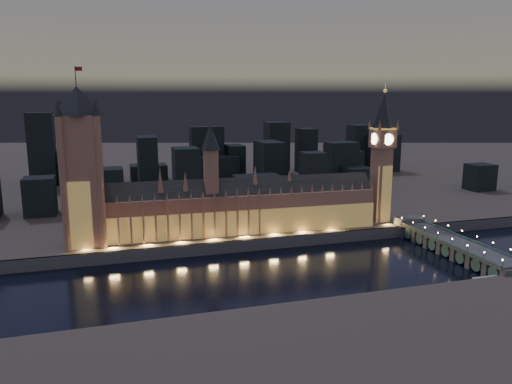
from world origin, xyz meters
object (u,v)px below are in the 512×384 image
object	(u,v)px
river_boat	(492,282)
elizabeth_tower	(382,146)
victoria_tower	(81,159)
palace_of_westminster	(238,207)
westminster_bridge	(450,245)

from	to	relation	value
river_boat	elizabeth_tower	bearing A→B (deg)	91.12
victoria_tower	river_boat	world-z (taller)	victoria_tower
palace_of_westminster	westminster_bridge	size ratio (longest dim) A/B	1.79
elizabeth_tower	palace_of_westminster	bearing A→B (deg)	-179.91
westminster_bridge	river_boat	world-z (taller)	westminster_bridge
palace_of_westminster	elizabeth_tower	size ratio (longest dim) A/B	1.92
elizabeth_tower	westminster_bridge	xyz separation A→B (m)	(15.66, -65.36, -60.46)
elizabeth_tower	river_boat	xyz separation A→B (m)	(2.35, -119.92, -64.88)
palace_of_westminster	elizabeth_tower	bearing A→B (deg)	0.09
palace_of_westminster	victoria_tower	distance (m)	110.45
elizabeth_tower	westminster_bridge	world-z (taller)	elizabeth_tower
palace_of_westminster	westminster_bridge	xyz separation A→B (m)	(130.09, -65.19, -20.39)
victoria_tower	river_boat	size ratio (longest dim) A/B	2.74
westminster_bridge	river_boat	xyz separation A→B (m)	(-13.30, -54.56, -4.42)
victoria_tower	westminster_bridge	distance (m)	249.64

